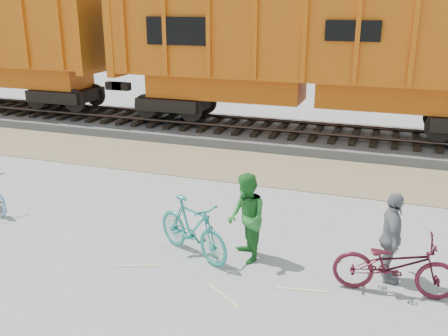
{
  "coord_description": "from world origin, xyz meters",
  "views": [
    {
      "loc": [
        3.2,
        -7.96,
        4.59
      ],
      "look_at": [
        -0.13,
        1.5,
        1.28
      ],
      "focal_mm": 40.0,
      "sensor_mm": 36.0,
      "label": 1
    }
  ],
  "objects": [
    {
      "name": "track",
      "position": [
        0.0,
        9.0,
        0.47
      ],
      "size": [
        120.0,
        2.6,
        0.24
      ],
      "color": "black",
      "rests_on": "ballast_bed"
    },
    {
      "name": "hopper_car_center",
      "position": [
        0.35,
        9.0,
        3.01
      ],
      "size": [
        14.0,
        3.13,
        4.65
      ],
      "color": "black",
      "rests_on": "track"
    },
    {
      "name": "bicycle_maroon",
      "position": [
        3.43,
        -0.18,
        0.52
      ],
      "size": [
        2.04,
        0.84,
        1.04
      ],
      "primitive_type": "imported",
      "rotation": [
        0.0,
        0.0,
        1.65
      ],
      "color": "#49121D",
      "rests_on": "ground"
    },
    {
      "name": "ballast_bed",
      "position": [
        0.0,
        9.0,
        0.15
      ],
      "size": [
        120.0,
        4.0,
        0.3
      ],
      "primitive_type": "cube",
      "color": "slate",
      "rests_on": "ground"
    },
    {
      "name": "person_woman",
      "position": [
        3.33,
        0.22,
        0.81
      ],
      "size": [
        0.54,
        1.0,
        1.62
      ],
      "primitive_type": "imported",
      "rotation": [
        0.0,
        0.0,
        1.73
      ],
      "color": "gray",
      "rests_on": "ground"
    },
    {
      "name": "ground",
      "position": [
        0.0,
        0.0,
        0.0
      ],
      "size": [
        120.0,
        120.0,
        0.0
      ],
      "primitive_type": "plane",
      "color": "#9E9E99",
      "rests_on": "ground"
    },
    {
      "name": "person_man",
      "position": [
        0.79,
        0.12,
        0.84
      ],
      "size": [
        0.98,
        1.03,
        1.68
      ],
      "primitive_type": "imported",
      "rotation": [
        0.0,
        0.0,
        -0.98
      ],
      "color": "#297D2F",
      "rests_on": "ground"
    },
    {
      "name": "gravel_strip",
      "position": [
        0.0,
        5.5,
        0.01
      ],
      "size": [
        120.0,
        3.0,
        0.02
      ],
      "primitive_type": "cube",
      "color": "#9D8761",
      "rests_on": "ground"
    },
    {
      "name": "bicycle_teal",
      "position": [
        -0.21,
        -0.08,
        0.57
      ],
      "size": [
        1.93,
        1.33,
        1.13
      ],
      "primitive_type": "imported",
      "rotation": [
        0.0,
        0.0,
        1.1
      ],
      "color": "teal",
      "rests_on": "ground"
    }
  ]
}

